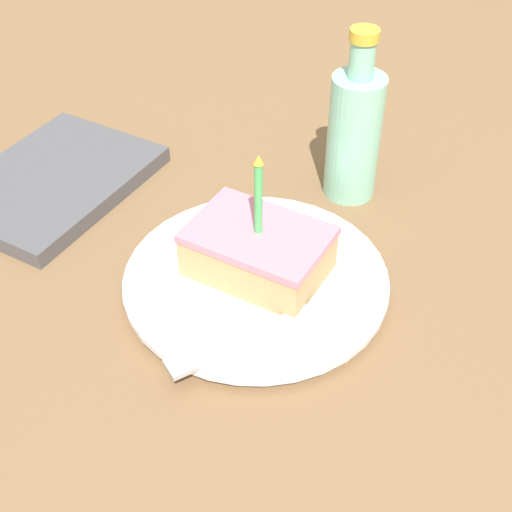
{
  "coord_description": "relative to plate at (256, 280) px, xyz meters",
  "views": [
    {
      "loc": [
        -0.44,
        -0.27,
        0.51
      ],
      "look_at": [
        0.02,
        -0.01,
        0.04
      ],
      "focal_mm": 50.0,
      "sensor_mm": 36.0,
      "label": 1
    }
  ],
  "objects": [
    {
      "name": "plate",
      "position": [
        0.0,
        0.0,
        0.0
      ],
      "size": [
        0.27,
        0.27,
        0.02
      ],
      "color": "silver",
      "rests_on": "ground_plane"
    },
    {
      "name": "cake_slice",
      "position": [
        0.01,
        0.0,
        0.03
      ],
      "size": [
        0.09,
        0.13,
        0.14
      ],
      "color": "tan",
      "rests_on": "plate"
    },
    {
      "name": "fork",
      "position": [
        -0.08,
        -0.03,
        0.01
      ],
      "size": [
        0.16,
        0.1,
        0.0
      ],
      "color": "#B2B2B7",
      "rests_on": "plate"
    },
    {
      "name": "ground_plane",
      "position": [
        -0.02,
        0.01,
        -0.03
      ],
      "size": [
        2.4,
        2.4,
        0.04
      ],
      "color": "brown",
      "rests_on": "ground"
    },
    {
      "name": "marble_board",
      "position": [
        0.03,
        0.3,
        0.0
      ],
      "size": [
        0.24,
        0.17,
        0.02
      ],
      "color": "#4C4C51",
      "rests_on": "ground_plane"
    },
    {
      "name": "bottle",
      "position": [
        0.2,
        -0.01,
        0.07
      ],
      "size": [
        0.06,
        0.06,
        0.2
      ],
      "color": "#8CD1B2",
      "rests_on": "ground_plane"
    }
  ]
}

